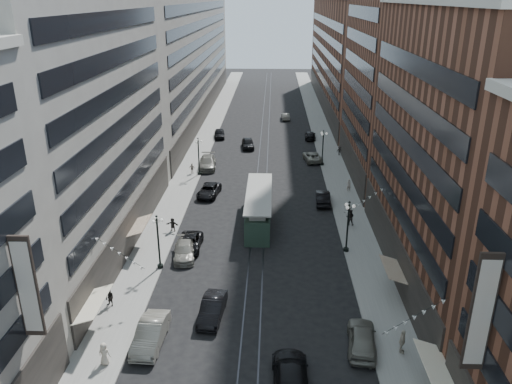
# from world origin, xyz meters

# --- Properties ---
(ground) EXTENTS (220.00, 220.00, 0.00)m
(ground) POSITION_xyz_m (0.00, 60.00, 0.00)
(ground) COLOR black
(ground) RESTS_ON ground
(sidewalk_west) EXTENTS (4.00, 180.00, 0.15)m
(sidewalk_west) POSITION_xyz_m (-11.00, 70.00, 0.07)
(sidewalk_west) COLOR gray
(sidewalk_west) RESTS_ON ground
(sidewalk_east) EXTENTS (4.00, 180.00, 0.15)m
(sidewalk_east) POSITION_xyz_m (11.00, 70.00, 0.07)
(sidewalk_east) COLOR gray
(sidewalk_east) RESTS_ON ground
(rail_west) EXTENTS (0.12, 180.00, 0.02)m
(rail_west) POSITION_xyz_m (-0.70, 70.00, 0.01)
(rail_west) COLOR #2D2D33
(rail_west) RESTS_ON ground
(rail_east) EXTENTS (0.12, 180.00, 0.02)m
(rail_east) POSITION_xyz_m (0.70, 70.00, 0.01)
(rail_east) COLOR #2D2D33
(rail_east) RESTS_ON ground
(building_west_mid) EXTENTS (8.00, 36.00, 28.00)m
(building_west_mid) POSITION_xyz_m (-17.00, 33.00, 14.00)
(building_west_mid) COLOR #9D998B
(building_west_mid) RESTS_ON ground
(building_west_far) EXTENTS (8.00, 90.00, 26.00)m
(building_west_far) POSITION_xyz_m (-17.00, 96.00, 13.00)
(building_west_far) COLOR #9D998B
(building_west_far) RESTS_ON ground
(building_east_mid) EXTENTS (8.00, 30.00, 24.00)m
(building_east_mid) POSITION_xyz_m (17.00, 28.00, 12.00)
(building_east_mid) COLOR brown
(building_east_mid) RESTS_ON ground
(building_east_tower) EXTENTS (8.00, 26.00, 42.00)m
(building_east_tower) POSITION_xyz_m (17.00, 56.00, 21.00)
(building_east_tower) COLOR brown
(building_east_tower) RESTS_ON ground
(building_east_far) EXTENTS (8.00, 72.00, 24.00)m
(building_east_far) POSITION_xyz_m (17.00, 105.00, 12.00)
(building_east_far) COLOR brown
(building_east_far) RESTS_ON ground
(lamppost_sw_far) EXTENTS (1.03, 1.14, 5.52)m
(lamppost_sw_far) POSITION_xyz_m (-9.20, 28.00, 3.10)
(lamppost_sw_far) COLOR black
(lamppost_sw_far) RESTS_ON sidewalk_west
(lamppost_sw_mid) EXTENTS (1.03, 1.14, 5.52)m
(lamppost_sw_mid) POSITION_xyz_m (-9.20, 55.00, 3.10)
(lamppost_sw_mid) COLOR black
(lamppost_sw_mid) RESTS_ON sidewalk_west
(lamppost_se_far) EXTENTS (1.03, 1.14, 5.52)m
(lamppost_se_far) POSITION_xyz_m (9.20, 32.00, 3.10)
(lamppost_se_far) COLOR black
(lamppost_se_far) RESTS_ON sidewalk_east
(lamppost_se_mid) EXTENTS (1.03, 1.14, 5.52)m
(lamppost_se_mid) POSITION_xyz_m (9.20, 60.00, 3.10)
(lamppost_se_mid) COLOR black
(lamppost_se_mid) RESTS_ON sidewalk_east
(streetcar) EXTENTS (2.92, 13.18, 3.65)m
(streetcar) POSITION_xyz_m (0.00, 39.17, 1.68)
(streetcar) COLOR #263C2F
(streetcar) RESTS_ON ground
(car_1) EXTENTS (2.09, 5.45, 1.77)m
(car_1) POSITION_xyz_m (-7.51, 16.91, 0.89)
(car_1) COLOR slate
(car_1) RESTS_ON ground
(car_2) EXTENTS (2.34, 5.08, 1.41)m
(car_2) POSITION_xyz_m (-6.99, 32.07, 0.71)
(car_2) COLOR black
(car_2) RESTS_ON ground
(car_4) EXTENTS (2.69, 5.39, 1.76)m
(car_4) POSITION_xyz_m (8.35, 16.94, 0.88)
(car_4) COLOR #67665B
(car_4) RESTS_ON ground
(car_5) EXTENTS (2.13, 5.05, 1.62)m
(car_5) POSITION_xyz_m (-3.25, 20.41, 0.81)
(car_5) COLOR black
(car_5) RESTS_ON ground
(car_6) EXTENTS (2.57, 6.09, 1.75)m
(car_6) POSITION_xyz_m (2.91, 12.81, 0.88)
(car_6) COLOR black
(car_6) RESTS_ON ground
(pedestrian_1) EXTENTS (0.91, 0.58, 1.75)m
(pedestrian_1) POSITION_xyz_m (-10.23, 14.39, 1.02)
(pedestrian_1) COLOR #B7AC98
(pedestrian_1) RESTS_ON sidewalk_west
(pedestrian_2) EXTENTS (0.88, 0.69, 1.60)m
(pedestrian_2) POSITION_xyz_m (-12.05, 21.46, 0.95)
(pedestrian_2) COLOR black
(pedestrian_2) RESTS_ON sidewalk_west
(pedestrian_4) EXTENTS (0.83, 1.22, 1.90)m
(pedestrian_4) POSITION_xyz_m (11.17, 16.38, 1.10)
(pedestrian_4) COLOR #B7AC98
(pedestrian_4) RESTS_ON sidewalk_east
(car_7) EXTENTS (3.08, 5.52, 1.46)m
(car_7) POSITION_xyz_m (-6.80, 47.00, 0.73)
(car_7) COLOR black
(car_7) RESTS_ON ground
(car_8) EXTENTS (2.93, 6.27, 1.77)m
(car_8) POSITION_xyz_m (-8.40, 58.29, 0.88)
(car_8) COLOR #68665D
(car_8) RESTS_ON ground
(car_9) EXTENTS (2.37, 4.85, 1.59)m
(car_9) POSITION_xyz_m (-8.40, 75.80, 0.80)
(car_9) COLOR black
(car_9) RESTS_ON ground
(car_10) EXTENTS (1.95, 4.94, 1.60)m
(car_10) POSITION_xyz_m (7.97, 44.87, 0.80)
(car_10) COLOR black
(car_10) RESTS_ON ground
(car_11) EXTENTS (3.17, 5.64, 1.49)m
(car_11) POSITION_xyz_m (7.87, 62.34, 0.74)
(car_11) COLOR gray
(car_11) RESTS_ON ground
(car_12) EXTENTS (2.17, 4.86, 1.39)m
(car_12) POSITION_xyz_m (8.40, 75.54, 0.69)
(car_12) COLOR black
(car_12) RESTS_ON ground
(car_13) EXTENTS (2.54, 5.15, 1.69)m
(car_13) POSITION_xyz_m (-2.78, 69.31, 0.84)
(car_13) COLOR black
(car_13) RESTS_ON ground
(car_14) EXTENTS (1.87, 4.43, 1.42)m
(car_14) POSITION_xyz_m (4.15, 90.76, 0.71)
(car_14) COLOR slate
(car_14) RESTS_ON ground
(pedestrian_5) EXTENTS (1.50, 0.68, 1.56)m
(pedestrian_5) POSITION_xyz_m (-9.50, 36.00, 0.93)
(pedestrian_5) COLOR black
(pedestrian_5) RESTS_ON sidewalk_west
(pedestrian_6) EXTENTS (0.99, 0.66, 1.54)m
(pedestrian_6) POSITION_xyz_m (-10.30, 55.36, 0.92)
(pedestrian_6) COLOR gray
(pedestrian_6) RESTS_ON sidewalk_west
(pedestrian_7) EXTENTS (1.00, 0.68, 1.88)m
(pedestrian_7) POSITION_xyz_m (10.46, 38.30, 1.09)
(pedestrian_7) COLOR black
(pedestrian_7) RESTS_ON sidewalk_east
(pedestrian_8) EXTENTS (0.72, 0.59, 1.71)m
(pedestrian_8) POSITION_xyz_m (11.76, 48.94, 1.01)
(pedestrian_8) COLOR #AC9D8E
(pedestrian_8) RESTS_ON sidewalk_east
(pedestrian_9) EXTENTS (1.08, 0.71, 1.55)m
(pedestrian_9) POSITION_xyz_m (12.50, 65.17, 0.93)
(pedestrian_9) COLOR black
(pedestrian_9) RESTS_ON sidewalk_east
(car_extra_0) EXTENTS (2.64, 5.19, 1.44)m
(car_extra_0) POSITION_xyz_m (-7.23, 30.37, 0.72)
(car_extra_0) COLOR gray
(car_extra_0) RESTS_ON ground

